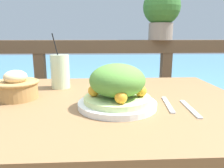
# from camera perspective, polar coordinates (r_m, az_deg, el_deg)

# --- Properties ---
(patio_table) EXTENTS (1.08, 0.85, 0.75)m
(patio_table) POSITION_cam_1_polar(r_m,az_deg,el_deg) (0.89, -1.23, -10.32)
(patio_table) COLOR olive
(patio_table) RESTS_ON ground_plane
(railing_fence) EXTENTS (2.80, 0.08, 0.96)m
(railing_fence) POSITION_cam_1_polar(r_m,az_deg,el_deg) (1.60, -2.11, 1.81)
(railing_fence) COLOR brown
(railing_fence) RESTS_ON ground_plane
(sea_backdrop) EXTENTS (12.00, 4.00, 0.45)m
(sea_backdrop) POSITION_cam_1_polar(r_m,az_deg,el_deg) (4.14, -2.66, 2.02)
(sea_backdrop) COLOR teal
(sea_backdrop) RESTS_ON ground_plane
(salad_plate) EXTENTS (0.28, 0.28, 0.15)m
(salad_plate) POSITION_cam_1_polar(r_m,az_deg,el_deg) (0.75, 1.38, -1.19)
(salad_plate) COLOR white
(salad_plate) RESTS_ON patio_table
(drink_glass) EXTENTS (0.09, 0.09, 0.25)m
(drink_glass) POSITION_cam_1_polar(r_m,az_deg,el_deg) (1.06, -13.38, 3.21)
(drink_glass) COLOR beige
(drink_glass) RESTS_ON patio_table
(bread_basket) EXTENTS (0.17, 0.17, 0.11)m
(bread_basket) POSITION_cam_1_polar(r_m,az_deg,el_deg) (0.94, -23.72, -0.70)
(bread_basket) COLOR #AD7F47
(bread_basket) RESTS_ON patio_table
(potted_plant) EXTENTS (0.26, 0.26, 0.35)m
(potted_plant) POSITION_cam_1_polar(r_m,az_deg,el_deg) (1.63, 12.81, 18.17)
(potted_plant) COLOR gray
(potted_plant) RESTS_ON railing_fence
(fork) EXTENTS (0.04, 0.18, 0.00)m
(fork) POSITION_cam_1_polar(r_m,az_deg,el_deg) (0.82, 14.37, -5.17)
(fork) COLOR silver
(fork) RESTS_ON patio_table
(knife) EXTENTS (0.03, 0.18, 0.00)m
(knife) POSITION_cam_1_polar(r_m,az_deg,el_deg) (0.79, 19.70, -6.04)
(knife) COLOR silver
(knife) RESTS_ON patio_table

